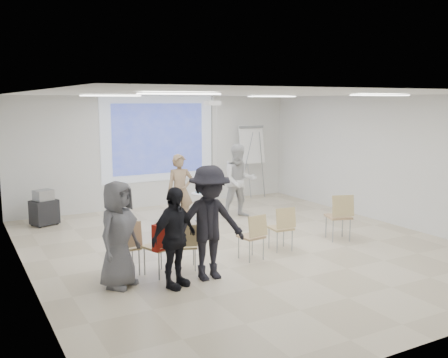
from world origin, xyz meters
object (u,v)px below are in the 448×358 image
chair_left_mid (163,242)px  chair_right_inner (283,225)px  chair_right_far (340,213)px  audience_left (174,230)px  audience_mid (209,215)px  pedestal_table (203,205)px  player_left (180,186)px  chair_center (254,233)px  chair_left_inner (186,243)px  chair_far_left (127,243)px  av_cart (44,209)px  laptop (185,244)px  player_right (240,177)px  flipchart_easel (252,145)px  audience_outer (118,228)px

chair_left_mid → chair_right_inner: (2.53, 0.19, -0.06)m
chair_left_mid → chair_right_far: size_ratio=0.99×
chair_right_inner → audience_left: bearing=-158.0°
audience_mid → pedestal_table: bearing=67.3°
player_left → chair_right_far: size_ratio=1.94×
chair_left_mid → audience_mid: size_ratio=0.46×
chair_left_mid → chair_center: 1.75m
audience_mid → chair_center: bearing=24.3°
chair_left_inner → chair_left_mid: bearing=-149.6°
chair_far_left → chair_right_inner: (3.05, -0.12, -0.03)m
player_left → chair_left_mid: bearing=-107.6°
chair_center → chair_right_inner: (0.79, 0.21, 0.01)m
chair_right_far → pedestal_table: bearing=138.5°
pedestal_table → chair_left_inner: (-1.84, -3.03, 0.09)m
chair_left_inner → chair_center: bearing=15.7°
av_cart → laptop: bearing=-90.6°
chair_right_far → audience_left: audience_left is taller
chair_left_mid → laptop: chair_left_mid is taller
laptop → av_cart: 4.65m
laptop → player_right: bearing=-114.1°
chair_right_far → audience_mid: size_ratio=0.47×
chair_right_inner → flipchart_easel: size_ratio=0.40×
chair_left_mid → av_cart: 4.68m
chair_left_mid → chair_center: chair_left_mid is taller
pedestal_table → chair_far_left: chair_far_left is taller
chair_center → chair_far_left: bearing=165.0°
player_left → av_cart: (-2.71, 1.69, -0.57)m
audience_left → flipchart_easel: size_ratio=0.84×
laptop → chair_right_far: bearing=-159.4°
pedestal_table → chair_left_inner: size_ratio=0.86×
pedestal_table → laptop: 3.46m
chair_far_left → player_right: bearing=36.0°
chair_left_inner → laptop: (0.02, 0.09, -0.04)m
chair_right_inner → chair_far_left: bearing=-176.4°
audience_left → player_right: bearing=23.3°
player_right → audience_mid: 4.42m
player_right → av_cart: (-4.40, 1.48, -0.62)m
pedestal_table → audience_outer: 4.47m
laptop → audience_left: (-0.50, -0.72, 0.47)m
pedestal_table → audience_left: (-2.31, -3.66, 0.52)m
laptop → audience_outer: audience_outer is taller
pedestal_table → audience_outer: audience_outer is taller
pedestal_table → audience_mid: (-1.67, -3.59, 0.66)m
player_left → player_right: bearing=18.4°
chair_left_mid → laptop: (0.46, 0.17, -0.13)m
pedestal_table → flipchart_easel: size_ratio=0.33×
laptop → chair_right_inner: bearing=-159.3°
audience_mid → flipchart_easel: bearing=54.5°
chair_left_inner → audience_outer: audience_outer is taller
chair_far_left → chair_right_far: size_ratio=0.95×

